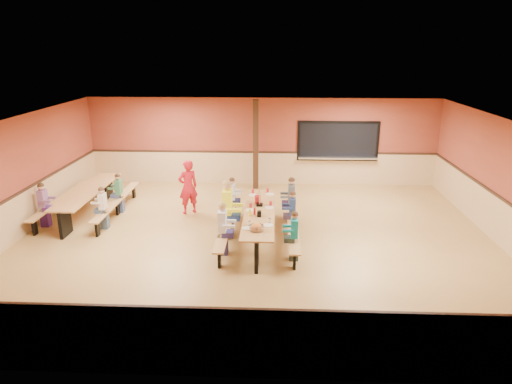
{
  "coord_description": "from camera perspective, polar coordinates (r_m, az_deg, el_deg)",
  "views": [
    {
      "loc": [
        0.48,
        -10.55,
        4.67
      ],
      "look_at": [
        -0.01,
        0.38,
        1.15
      ],
      "focal_mm": 32.0,
      "sensor_mm": 36.0,
      "label": 1
    }
  ],
  "objects": [
    {
      "name": "chip_bowl",
      "position": [
        10.17,
        0.07,
        -4.44
      ],
      "size": [
        0.32,
        0.32,
        0.15
      ],
      "primitive_type": null,
      "color": "orange",
      "rests_on": "cafeteria_table_main"
    },
    {
      "name": "seated_child_green_sec",
      "position": [
        13.85,
        -16.74,
        -0.15
      ],
      "size": [
        0.34,
        0.28,
        1.15
      ],
      "primitive_type": null,
      "color": "#37704B",
      "rests_on": "ground"
    },
    {
      "name": "seated_child_tan_sec",
      "position": [
        12.72,
        -18.55,
        -1.93
      ],
      "size": [
        0.34,
        0.27,
        1.14
      ],
      "primitive_type": null,
      "color": "beige",
      "rests_on": "ground"
    },
    {
      "name": "cafeteria_table_second",
      "position": [
        13.95,
        -20.23,
        -0.58
      ],
      "size": [
        1.91,
        3.7,
        0.74
      ],
      "color": "#B78449",
      "rests_on": "ground"
    },
    {
      "name": "ground",
      "position": [
        11.55,
        -0.04,
        -6.03
      ],
      "size": [
        12.0,
        12.0,
        0.0
      ],
      "primitive_type": "plane",
      "color": "olive",
      "rests_on": "ground"
    },
    {
      "name": "cafeteria_table_main",
      "position": [
        11.39,
        0.44,
        -3.5
      ],
      "size": [
        1.91,
        3.7,
        0.74
      ],
      "color": "#B78449",
      "rests_on": "ground"
    },
    {
      "name": "condiment_mustard",
      "position": [
        11.01,
        -0.76,
        -2.62
      ],
      "size": [
        0.06,
        0.06,
        0.17
      ],
      "primitive_type": "cylinder",
      "color": "yellow",
      "rests_on": "cafeteria_table_main"
    },
    {
      "name": "room_envelope",
      "position": [
        11.28,
        -0.04,
        -2.82
      ],
      "size": [
        12.04,
        10.04,
        3.02
      ],
      "color": "brown",
      "rests_on": "ground"
    },
    {
      "name": "seated_adult_yellow",
      "position": [
        11.59,
        -3.6,
        -2.08
      ],
      "size": [
        0.49,
        0.4,
        1.46
      ],
      "primitive_type": null,
      "color": "#FEFF26",
      "rests_on": "ground"
    },
    {
      "name": "seated_child_navy_right",
      "position": [
        11.7,
        4.55,
        -2.68
      ],
      "size": [
        0.35,
        0.28,
        1.16
      ],
      "primitive_type": null,
      "color": "navy",
      "rests_on": "ground"
    },
    {
      "name": "table_paddle",
      "position": [
        11.69,
        0.45,
        -1.1
      ],
      "size": [
        0.16,
        0.16,
        0.56
      ],
      "color": "black",
      "rests_on": "cafeteria_table_main"
    },
    {
      "name": "seated_child_char_right",
      "position": [
        12.57,
        4.42,
        -0.99
      ],
      "size": [
        0.39,
        0.32,
        1.25
      ],
      "primitive_type": null,
      "color": "#484C52",
      "rests_on": "ground"
    },
    {
      "name": "condiment_ketchup",
      "position": [
        11.1,
        -0.18,
        -2.43
      ],
      "size": [
        0.06,
        0.06,
        0.17
      ],
      "primitive_type": "cylinder",
      "color": "#B2140F",
      "rests_on": "cafeteria_table_main"
    },
    {
      "name": "standing_woman",
      "position": [
        13.25,
        -8.49,
        0.63
      ],
      "size": [
        0.69,
        0.63,
        1.59
      ],
      "primitive_type": "imported",
      "rotation": [
        0.0,
        0.0,
        3.7
      ],
      "color": "red",
      "rests_on": "ground"
    },
    {
      "name": "seated_child_teal_right",
      "position": [
        10.35,
        4.79,
        -5.52
      ],
      "size": [
        0.34,
        0.28,
        1.15
      ],
      "primitive_type": null,
      "color": "teal",
      "rests_on": "ground"
    },
    {
      "name": "seated_child_purple_sec",
      "position": [
        13.46,
        -25.02,
        -1.49
      ],
      "size": [
        0.37,
        0.3,
        1.21
      ],
      "primitive_type": null,
      "color": "#7B4E78",
      "rests_on": "ground"
    },
    {
      "name": "place_settings",
      "position": [
        11.3,
        0.44,
        -2.23
      ],
      "size": [
        0.65,
        3.3,
        0.11
      ],
      "primitive_type": null,
      "color": "beige",
      "rests_on": "cafeteria_table_main"
    },
    {
      "name": "seated_child_grey_left",
      "position": [
        12.82,
        -3.0,
        -0.78
      ],
      "size": [
        0.35,
        0.29,
        1.17
      ],
      "primitive_type": null,
      "color": "silver",
      "rests_on": "ground"
    },
    {
      "name": "kitchen_pass_through",
      "position": [
        15.97,
        10.2,
        6.07
      ],
      "size": [
        2.78,
        0.28,
        1.38
      ],
      "color": "black",
      "rests_on": "ground"
    },
    {
      "name": "seated_child_white_left",
      "position": [
        10.6,
        -4.21,
        -4.61
      ],
      "size": [
        0.39,
        0.32,
        1.26
      ],
      "primitive_type": null,
      "color": "white",
      "rests_on": "ground"
    },
    {
      "name": "structural_post",
      "position": [
        15.29,
        -0.03,
        5.88
      ],
      "size": [
        0.18,
        0.18,
        3.0
      ],
      "primitive_type": "cube",
      "color": "black",
      "rests_on": "ground"
    },
    {
      "name": "napkin_dispenser",
      "position": [
        11.0,
        0.4,
        -2.75
      ],
      "size": [
        0.1,
        0.14,
        0.13
      ],
      "primitive_type": "cube",
      "color": "black",
      "rests_on": "cafeteria_table_main"
    },
    {
      "name": "punch_pitcher",
      "position": [
        11.86,
        0.21,
        -0.96
      ],
      "size": [
        0.16,
        0.16,
        0.22
      ],
      "primitive_type": "cylinder",
      "color": "#B01721",
      "rests_on": "cafeteria_table_main"
    }
  ]
}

